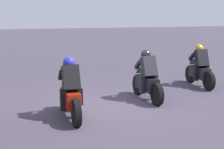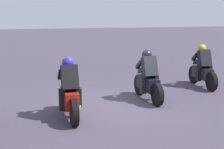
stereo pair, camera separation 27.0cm
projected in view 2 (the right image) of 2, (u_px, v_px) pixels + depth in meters
ground_plane at (113, 106)px, 9.26m from camera, size 120.00×120.00×0.00m
rider_lane_a at (203, 69)px, 11.65m from camera, size 2.03×0.62×1.51m
rider_lane_b at (148, 80)px, 9.79m from camera, size 2.04×0.57×1.51m
rider_lane_c at (69, 93)px, 8.08m from camera, size 2.04×0.57×1.51m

